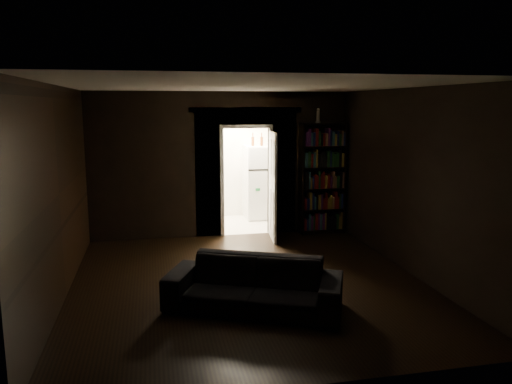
% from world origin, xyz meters
% --- Properties ---
extents(ground, '(5.50, 5.50, 0.00)m').
position_xyz_m(ground, '(0.00, 0.00, 0.00)').
color(ground, black).
rests_on(ground, ground).
extents(room_walls, '(5.02, 5.61, 2.84)m').
position_xyz_m(room_walls, '(-0.01, 1.07, 1.68)').
color(room_walls, black).
rests_on(room_walls, ground).
extents(kitchen_alcove, '(2.20, 1.80, 2.60)m').
position_xyz_m(kitchen_alcove, '(0.50, 3.87, 1.21)').
color(kitchen_alcove, beige).
rests_on(kitchen_alcove, ground).
extents(sofa, '(2.37, 1.74, 0.84)m').
position_xyz_m(sofa, '(-0.11, -0.91, 0.42)').
color(sofa, black).
rests_on(sofa, ground).
extents(bookshelf, '(0.93, 0.44, 2.20)m').
position_xyz_m(bookshelf, '(2.00, 2.59, 1.10)').
color(bookshelf, black).
rests_on(bookshelf, ground).
extents(refrigerator, '(0.88, 0.83, 1.65)m').
position_xyz_m(refrigerator, '(1.10, 4.11, 0.82)').
color(refrigerator, white).
rests_on(refrigerator, ground).
extents(door, '(0.14, 0.85, 2.05)m').
position_xyz_m(door, '(0.92, 2.31, 1.02)').
color(door, silver).
rests_on(door, ground).
extents(figurine, '(0.11, 0.11, 0.28)m').
position_xyz_m(figurine, '(1.87, 2.53, 2.34)').
color(figurine, silver).
rests_on(figurine, bookshelf).
extents(bottles, '(0.72, 0.18, 0.29)m').
position_xyz_m(bottles, '(1.09, 4.04, 1.80)').
color(bottles, black).
rests_on(bottles, refrigerator).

